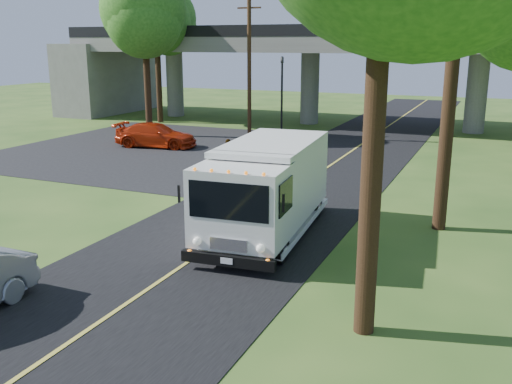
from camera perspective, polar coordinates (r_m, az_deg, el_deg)
The scene contains 12 objects.
ground at distance 14.24m, azimuth -12.81°, elevation -10.93°, with size 120.00×120.00×0.00m, color #2F511C.
road at distance 22.53m, azimuth 2.23°, elevation -0.92°, with size 7.00×90.00×0.02m, color black.
parking_lot at distance 34.48m, azimuth -10.10°, elevation 4.33°, with size 16.00×18.00×0.01m, color black.
lane_line at distance 22.52m, azimuth 2.23°, elevation -0.88°, with size 0.12×90.00×0.01m, color gold.
overpass at distance 42.98m, azimuth 13.26°, elevation 12.30°, with size 54.00×10.00×7.30m.
traffic_signal at distance 38.89m, azimuth 2.61°, elevation 10.44°, with size 0.18×0.22×5.20m.
utility_pole at distance 37.54m, azimuth -0.68°, elevation 12.44°, with size 1.60×0.26×9.00m.
tree_left_lot at distance 38.72m, azimuth -11.01°, elevation 17.15°, with size 5.60×5.50×10.50m.
tree_left_far at distance 45.36m, azimuth -9.83°, elevation 16.23°, with size 5.26×5.16×9.89m.
step_van at distance 18.19m, azimuth 1.07°, elevation 0.56°, with size 3.24×7.34×3.00m.
red_sedan at distance 34.79m, azimuth -9.97°, elevation 5.61°, with size 2.00×4.92×1.43m, color #B0260A.
pedestrian at distance 27.92m, azimuth -2.79°, elevation 3.75°, with size 0.57×0.37×1.56m, color gray.
Camera 1 is at (7.82, -10.24, 6.07)m, focal length 40.00 mm.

